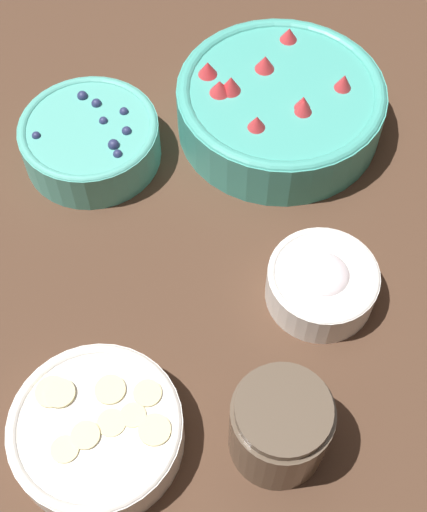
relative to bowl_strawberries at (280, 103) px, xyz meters
The scene contains 6 objects.
ground_plane 0.20m from the bowl_strawberries, 74.80° to the right, with size 4.00×4.00×0.00m, color #4C3323.
bowl_strawberries is the anchor object (origin of this frame).
bowl_blueberries 0.24m from the bowl_strawberries, 114.05° to the right, with size 0.17×0.17×0.06m.
bowl_bananas 0.46m from the bowl_strawberries, 61.21° to the right, with size 0.17×0.17×0.05m.
bowl_cream 0.25m from the bowl_strawberries, 28.28° to the right, with size 0.12×0.12×0.06m.
jar_chocolate 0.42m from the bowl_strawberries, 38.92° to the right, with size 0.10×0.10×0.10m.
Camera 1 is at (0.42, -0.26, 0.70)m, focal length 50.00 mm.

